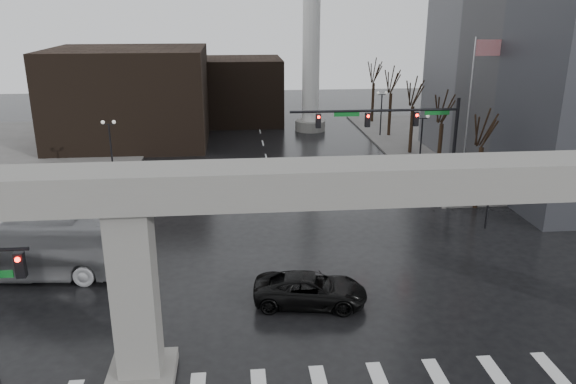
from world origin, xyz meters
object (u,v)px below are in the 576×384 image
Objects in this scene: pickup_truck at (310,290)px; far_car at (253,175)px; signal_mast_arm at (404,129)px; city_bus at (27,244)px.

pickup_truck is 20.35m from far_car.
signal_mast_arm is at bearing -42.11° from far_car.
pickup_truck reaches higher than far_car.
pickup_truck is (-8.53, -13.59, -5.05)m from signal_mast_arm.
city_bus reaches higher than pickup_truck.
pickup_truck is 0.43× the size of city_bus.
city_bus is at bearing 81.19° from pickup_truck.
far_car is at bearing 14.64° from pickup_truck.
signal_mast_arm reaches higher than city_bus.
signal_mast_arm reaches higher than far_car.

